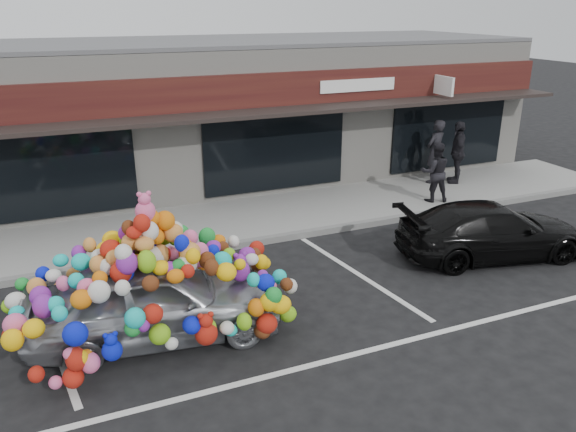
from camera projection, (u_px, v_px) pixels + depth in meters
name	position (u px, v px, depth m)	size (l,w,h in m)	color
ground	(234.00, 305.00, 10.60)	(90.00, 90.00, 0.00)	black
shop_building	(148.00, 115.00, 17.12)	(24.00, 7.20, 4.31)	beige
sidewalk	(186.00, 228.00, 14.03)	(26.00, 3.00, 0.15)	gray
kerb	(201.00, 251.00, 12.73)	(26.00, 0.18, 0.16)	slate
parking_stripe_left	(52.00, 335.00, 9.62)	(0.12, 4.40, 0.01)	silver
parking_stripe_mid	(359.00, 274.00, 11.78)	(0.12, 4.40, 0.01)	silver
parking_stripe_right	(552.00, 236.00, 13.73)	(0.12, 4.40, 0.01)	silver
lane_line	(391.00, 345.00, 9.34)	(14.00, 0.12, 0.01)	silver
toy_car	(155.00, 290.00, 9.28)	(3.03, 4.66, 2.59)	gray
black_sedan	(491.00, 231.00, 12.45)	(4.21, 1.71, 1.22)	black
pedestrian_a	(435.00, 151.00, 17.07)	(0.71, 0.47, 1.94)	#232429
pedestrian_b	(435.00, 172.00, 15.47)	(0.81, 0.63, 1.67)	black
pedestrian_c	(458.00, 152.00, 17.07)	(0.46, 1.12, 1.90)	#272429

